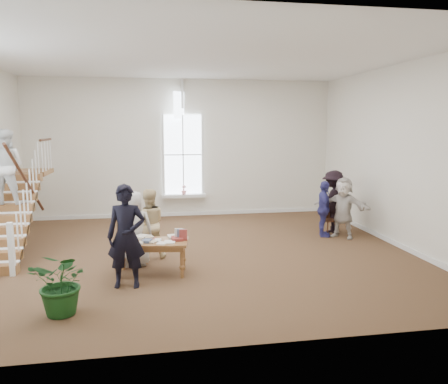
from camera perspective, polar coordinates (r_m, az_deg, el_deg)
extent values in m
plane|color=#4B321D|center=(10.47, -3.35, -7.97)|extent=(10.00, 10.00, 0.00)
plane|color=silver|center=(14.54, -5.40, 5.67)|extent=(10.00, 0.00, 10.00)
plane|color=silver|center=(5.63, 1.53, 1.10)|extent=(10.00, 0.00, 10.00)
plane|color=silver|center=(11.71, 21.73, 4.40)|extent=(0.00, 9.00, 9.00)
plane|color=white|center=(10.15, -3.58, 17.18)|extent=(10.00, 10.00, 0.00)
cube|color=white|center=(14.52, -5.26, -0.48)|extent=(1.45, 0.28, 0.10)
plane|color=white|center=(14.49, -5.37, 4.87)|extent=(2.60, 0.00, 2.60)
plane|color=white|center=(14.47, -5.46, 11.20)|extent=(0.60, 0.60, 0.85)
cube|color=white|center=(14.78, -5.27, -2.84)|extent=(10.00, 0.04, 0.12)
imported|color=pink|center=(14.46, -5.26, 0.28)|extent=(0.17, 0.17, 0.30)
cube|color=brown|center=(10.84, -27.04, -4.52)|extent=(1.10, 0.30, 0.20)
cube|color=brown|center=(11.08, -26.65, -3.17)|extent=(1.10, 0.30, 0.20)
cube|color=brown|center=(11.32, -26.28, -1.87)|extent=(1.10, 0.30, 0.20)
cube|color=brown|center=(11.58, -25.93, -0.64)|extent=(1.10, 0.30, 0.20)
cube|color=brown|center=(11.83, -25.60, 0.55)|extent=(1.10, 0.30, 0.20)
cube|color=brown|center=(12.10, -25.27, 1.68)|extent=(1.10, 0.30, 0.20)
cube|color=brown|center=(12.96, -24.23, 2.34)|extent=(1.10, 1.20, 0.12)
cube|color=white|center=(9.75, -26.04, -6.74)|extent=(0.10, 0.10, 1.10)
cylinder|color=#37180F|center=(10.81, -24.42, 1.27)|extent=(0.07, 2.74, 1.86)
imported|color=silver|center=(11.20, -26.61, 2.97)|extent=(0.94, 0.79, 1.72)
cube|color=brown|center=(9.00, -9.49, -6.48)|extent=(1.55, 0.93, 0.05)
cube|color=brown|center=(9.02, -9.48, -6.94)|extent=(1.42, 0.80, 0.10)
cylinder|color=brown|center=(8.95, -13.73, -9.01)|extent=(0.07, 0.07, 0.64)
cylinder|color=brown|center=(8.77, -5.53, -9.16)|extent=(0.07, 0.07, 0.64)
cylinder|color=brown|center=(9.45, -13.05, -8.04)|extent=(0.07, 0.07, 0.64)
cylinder|color=brown|center=(9.28, -5.30, -8.16)|extent=(0.07, 0.07, 0.64)
cube|color=silver|center=(9.10, -11.93, -6.09)|extent=(0.27, 0.29, 0.04)
cube|color=beige|center=(9.22, -10.77, -5.80)|extent=(0.30, 0.35, 0.06)
cube|color=tan|center=(8.88, -9.25, -6.42)|extent=(0.24, 0.27, 0.03)
cube|color=silver|center=(8.75, -8.08, -6.64)|extent=(0.25, 0.26, 0.02)
cube|color=#4C5972|center=(8.90, -10.04, -6.31)|extent=(0.22, 0.25, 0.05)
cube|color=maroon|center=(9.08, -9.61, -6.11)|extent=(0.24, 0.28, 0.02)
cube|color=white|center=(8.82, -11.28, -6.54)|extent=(0.26, 0.23, 0.04)
cube|color=#BFB299|center=(8.79, -11.24, -6.57)|extent=(0.25, 0.25, 0.04)
cube|color=silver|center=(8.81, -7.13, -6.50)|extent=(0.26, 0.27, 0.02)
cube|color=beige|center=(9.16, -6.70, -5.82)|extent=(0.22, 0.31, 0.05)
cube|color=tan|center=(9.16, -9.84, -5.88)|extent=(0.24, 0.27, 0.05)
cube|color=silver|center=(9.25, -11.54, -5.81)|extent=(0.16, 0.19, 0.05)
cube|color=#4C5972|center=(9.25, -10.94, -5.80)|extent=(0.28, 0.31, 0.04)
cube|color=maroon|center=(8.99, -6.14, -6.06)|extent=(0.24, 0.30, 0.06)
cube|color=white|center=(8.97, -8.74, -6.26)|extent=(0.20, 0.26, 0.02)
imported|color=black|center=(8.30, -12.64, -5.66)|extent=(0.76, 0.54, 1.94)
imported|color=beige|center=(9.55, -11.64, -4.71)|extent=(0.85, 0.61, 1.63)
imported|color=beige|center=(10.03, -9.83, -4.12)|extent=(0.82, 0.67, 1.59)
imported|color=navy|center=(12.14, 12.91, -2.16)|extent=(0.60, 0.96, 1.52)
imported|color=black|center=(12.71, 14.07, -1.19)|extent=(1.31, 1.15, 1.76)
imported|color=beige|center=(12.14, 15.29, -1.97)|extent=(1.44, 1.39, 1.64)
imported|color=#123913|center=(7.50, -20.28, -11.04)|extent=(1.18, 1.11, 1.06)
cube|color=#37180F|center=(12.52, 13.75, -3.57)|extent=(0.38, 0.38, 0.04)
cube|color=#37180F|center=(12.62, 13.46, -2.36)|extent=(0.37, 0.05, 0.44)
cylinder|color=#37180F|center=(12.37, 13.39, -4.67)|extent=(0.04, 0.04, 0.39)
cylinder|color=#37180F|center=(12.50, 14.64, -4.58)|extent=(0.04, 0.04, 0.39)
cylinder|color=#37180F|center=(12.63, 12.81, -4.37)|extent=(0.04, 0.04, 0.39)
cylinder|color=#37180F|center=(12.76, 14.04, -4.29)|extent=(0.04, 0.04, 0.39)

